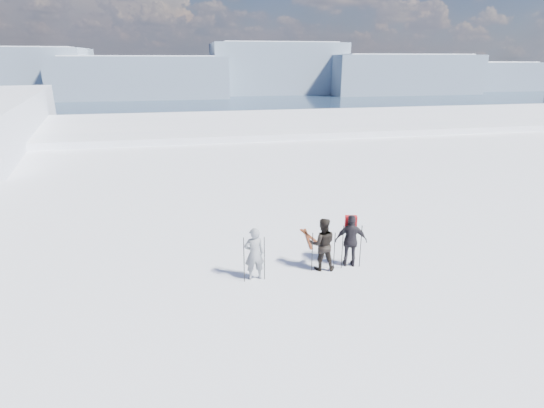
% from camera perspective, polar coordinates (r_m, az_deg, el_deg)
% --- Properties ---
extents(lake_basin, '(820.00, 820.00, 71.62)m').
position_cam_1_polar(lake_basin, '(40.64, -4.87, 1.24)').
color(lake_basin, white).
rests_on(lake_basin, ground).
extents(far_mountain_range, '(770.00, 110.00, 53.00)m').
position_cam_1_polar(far_mountain_range, '(464.70, -7.89, 17.14)').
color(far_mountain_range, slate).
rests_on(far_mountain_range, ground).
extents(skier_grey, '(0.58, 0.40, 1.52)m').
position_cam_1_polar(skier_grey, '(11.64, -2.41, -6.71)').
color(skier_grey, gray).
rests_on(skier_grey, ground).
extents(skier_dark, '(0.87, 0.73, 1.57)m').
position_cam_1_polar(skier_dark, '(12.24, 6.80, -5.37)').
color(skier_dark, black).
rests_on(skier_dark, ground).
extents(skier_pack, '(0.99, 0.61, 1.58)m').
position_cam_1_polar(skier_pack, '(12.56, 10.57, -4.89)').
color(skier_pack, black).
rests_on(skier_pack, ground).
extents(backpack, '(0.37, 0.27, 0.50)m').
position_cam_1_polar(backpack, '(12.42, 10.72, -0.02)').
color(backpack, red).
rests_on(backpack, skier_pack).
extents(ski_poles, '(3.46, 0.24, 1.34)m').
position_cam_1_polar(ski_poles, '(12.06, 5.19, -6.50)').
color(ski_poles, black).
rests_on(ski_poles, ground).
extents(skis_loose, '(0.51, 1.69, 0.03)m').
position_cam_1_polar(skis_loose, '(14.51, 5.13, -4.62)').
color(skis_loose, black).
rests_on(skis_loose, ground).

